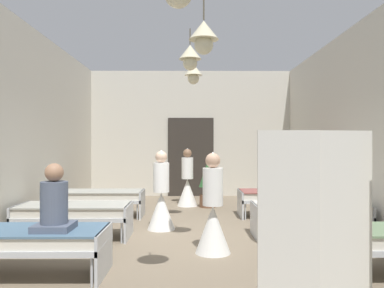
# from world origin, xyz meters

# --- Properties ---
(ground_plane) EXTENTS (6.72, 11.18, 0.10)m
(ground_plane) POSITION_xyz_m (0.00, 0.00, -0.05)
(ground_plane) COLOR #7A6B56
(room_shell) EXTENTS (6.52, 10.78, 3.85)m
(room_shell) POSITION_xyz_m (0.00, 1.29, 1.94)
(room_shell) COLOR beige
(room_shell) RESTS_ON ground
(bed_left_row_0) EXTENTS (1.90, 0.84, 0.57)m
(bed_left_row_0) POSITION_xyz_m (-2.01, -1.90, 0.44)
(bed_left_row_0) COLOR #B7BCC1
(bed_left_row_0) RESTS_ON ground
(bed_right_row_0) EXTENTS (1.90, 0.84, 0.57)m
(bed_right_row_0) POSITION_xyz_m (2.01, -1.90, 0.44)
(bed_right_row_0) COLOR #B7BCC1
(bed_right_row_0) RESTS_ON ground
(bed_left_row_1) EXTENTS (1.90, 0.84, 0.57)m
(bed_left_row_1) POSITION_xyz_m (-2.01, 0.00, 0.44)
(bed_left_row_1) COLOR #B7BCC1
(bed_left_row_1) RESTS_ON ground
(bed_right_row_1) EXTENTS (1.90, 0.84, 0.57)m
(bed_right_row_1) POSITION_xyz_m (2.01, 0.00, 0.44)
(bed_right_row_1) COLOR #B7BCC1
(bed_right_row_1) RESTS_ON ground
(bed_left_row_2) EXTENTS (1.90, 0.84, 0.57)m
(bed_left_row_2) POSITION_xyz_m (-2.01, 1.90, 0.44)
(bed_left_row_2) COLOR #B7BCC1
(bed_left_row_2) RESTS_ON ground
(bed_right_row_2) EXTENTS (1.90, 0.84, 0.57)m
(bed_right_row_2) POSITION_xyz_m (2.01, 1.90, 0.44)
(bed_right_row_2) COLOR #B7BCC1
(bed_right_row_2) RESTS_ON ground
(nurse_near_aisle) EXTENTS (0.52, 0.52, 1.49)m
(nurse_near_aisle) POSITION_xyz_m (0.30, -0.92, 0.53)
(nurse_near_aisle) COLOR white
(nurse_near_aisle) RESTS_ON ground
(nurse_mid_aisle) EXTENTS (0.52, 0.52, 1.49)m
(nurse_mid_aisle) POSITION_xyz_m (-0.10, 3.37, 0.53)
(nurse_mid_aisle) COLOR white
(nurse_mid_aisle) RESTS_ON ground
(nurse_far_aisle) EXTENTS (0.52, 0.52, 1.49)m
(nurse_far_aisle) POSITION_xyz_m (-0.57, 0.65, 0.53)
(nurse_far_aisle) COLOR white
(nurse_far_aisle) RESTS_ON ground
(patient_seated_primary) EXTENTS (0.44, 0.44, 0.80)m
(patient_seated_primary) POSITION_xyz_m (-1.66, -1.97, 0.87)
(patient_seated_primary) COLOR #515B70
(patient_seated_primary) RESTS_ON bed_left_row_0
(potted_plant) EXTENTS (0.45, 0.45, 1.18)m
(potted_plant) POSITION_xyz_m (0.42, 3.18, 0.65)
(potted_plant) COLOR brown
(potted_plant) RESTS_ON ground
(privacy_screen) EXTENTS (1.24, 0.24, 1.70)m
(privacy_screen) POSITION_xyz_m (1.06, -3.90, 0.85)
(privacy_screen) COLOR silver
(privacy_screen) RESTS_ON ground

